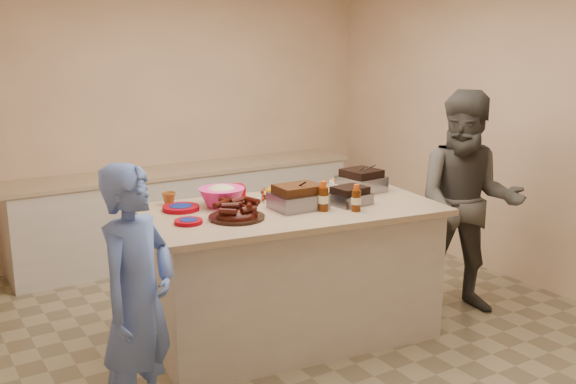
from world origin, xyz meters
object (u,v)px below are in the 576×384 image
island (292,335)px  rib_platter (237,219)px  bbq_bottle_a (323,211)px  roasting_pan (361,191)px  coleslaw_bowl (222,206)px  mustard_bottle (269,202)px  plastic_cup (169,205)px  bbq_bottle_b (356,211)px  guest_gray (460,308)px

island → rib_platter: bearing=-164.2°
rib_platter → bbq_bottle_a: bbq_bottle_a is taller
roasting_pan → coleslaw_bowl: bearing=166.8°
mustard_bottle → plastic_cup: mustard_bottle is taller
mustard_bottle → bbq_bottle_a: bearing=-64.5°
roasting_pan → plastic_cup: (-1.45, 0.39, 0.00)m
bbq_bottle_b → bbq_bottle_a: bearing=145.8°
island → plastic_cup: 1.33m
bbq_bottle_a → guest_gray: bbq_bottle_a is taller
guest_gray → mustard_bottle: bearing=-155.0°
island → guest_gray: bearing=-5.0°
coleslaw_bowl → bbq_bottle_a: (0.54, -0.49, 0.00)m
rib_platter → bbq_bottle_a: size_ratio=1.80×
guest_gray → bbq_bottle_a: bearing=-140.8°
island → bbq_bottle_a: (0.13, -0.21, 0.99)m
plastic_cup → bbq_bottle_a: bearing=-40.6°
bbq_bottle_a → plastic_cup: bbq_bottle_a is taller
rib_platter → bbq_bottle_b: size_ratio=2.00×
rib_platter → plastic_cup: 0.64m
coleslaw_bowl → bbq_bottle_b: size_ratio=1.74×
roasting_pan → guest_gray: 1.30m
island → guest_gray: (1.44, -0.33, 0.00)m
island → plastic_cup: plastic_cup is taller
guest_gray → coleslaw_bowl: bearing=-153.8°
mustard_bottle → guest_gray: 1.88m
rib_platter → guest_gray: bearing=-7.7°
plastic_cup → guest_gray: plastic_cup is taller
rib_platter → coleslaw_bowl: bearing=79.7°
rib_platter → coleslaw_bowl: 0.36m
coleslaw_bowl → plastic_cup: (-0.31, 0.24, 0.00)m
bbq_bottle_b → plastic_cup: bearing=140.5°
rib_platter → bbq_bottle_b: bbq_bottle_b is taller
bbq_bottle_b → plastic_cup: size_ratio=1.89×
rib_platter → mustard_bottle: (0.41, 0.27, -0.00)m
roasting_pan → bbq_bottle_b: 0.62m
rib_platter → coleslaw_bowl: coleslaw_bowl is taller
rib_platter → roasting_pan: (1.21, 0.20, 0.00)m
island → roasting_pan: 1.24m
roasting_pan → bbq_bottle_b: size_ratio=1.59×
island → rib_platter: (-0.48, -0.07, 0.99)m
rib_platter → bbq_bottle_b: 0.84m
bbq_bottle_a → rib_platter: bearing=167.1°
island → rib_platter: rib_platter is taller
rib_platter → mustard_bottle: size_ratio=2.96×
coleslaw_bowl → plastic_cup: coleslaw_bowl is taller
guest_gray → roasting_pan: bearing=-168.2°
mustard_bottle → rib_platter: bearing=-146.4°
island → roasting_pan: (0.73, 0.13, 0.99)m
island → mustard_bottle: 1.01m
coleslaw_bowl → bbq_bottle_b: 0.96m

